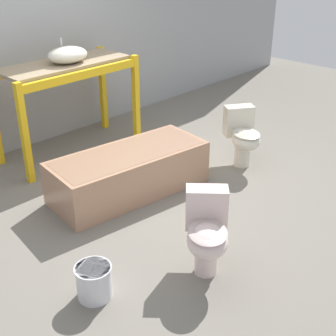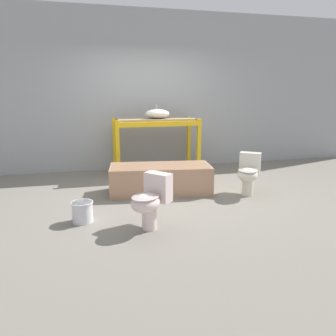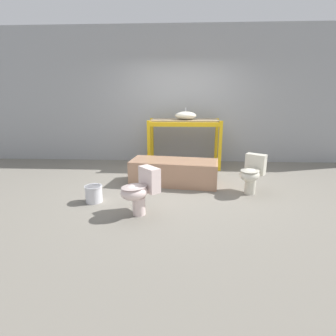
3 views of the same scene
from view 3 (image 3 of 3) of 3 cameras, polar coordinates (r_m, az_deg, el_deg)
ground_plane at (r=5.00m, az=2.02°, el=-3.35°), size 12.00×12.00×0.00m
warehouse_wall_rear at (r=6.59m, az=2.45°, el=15.31°), size 10.80×0.08×3.20m
shelving_rack at (r=6.05m, az=3.58°, el=8.62°), size 1.63×0.72×1.10m
sink_basin at (r=5.97m, az=3.86°, el=11.32°), size 0.47×0.37×0.26m
bathtub_main at (r=4.93m, az=1.34°, el=-0.48°), size 1.68×0.86×0.45m
toilet_near at (r=3.64m, az=-6.12°, el=-4.69°), size 0.61×0.59×0.65m
toilet_far at (r=4.62m, az=17.75°, el=-0.98°), size 0.56×0.62×0.65m
bucket_white at (r=4.27m, az=-15.85°, el=-5.33°), size 0.27×0.27×0.26m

